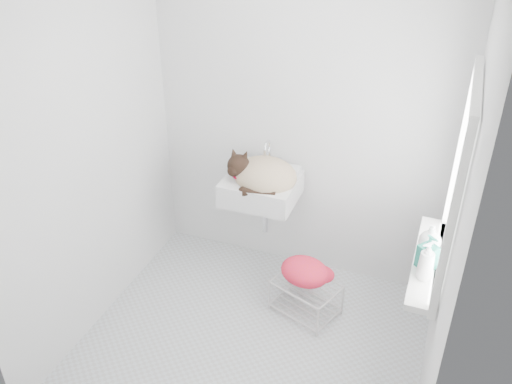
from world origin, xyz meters
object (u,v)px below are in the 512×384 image
(wire_rack, at_px, (306,295))
(bottle_b, at_px, (425,267))
(bottle_c, at_px, (428,249))
(bottle_a, at_px, (423,278))
(sink, at_px, (261,179))
(cat, at_px, (262,175))

(wire_rack, bearing_deg, bottle_b, -23.22)
(bottle_c, bearing_deg, bottle_a, -90.00)
(sink, height_order, bottle_c, sink)
(sink, relative_size, bottle_c, 3.09)
(wire_rack, height_order, bottle_b, bottle_b)
(sink, relative_size, wire_rack, 1.20)
(bottle_a, xyz_separation_m, bottle_b, (0.00, 0.10, 0.00))
(wire_rack, bearing_deg, cat, 147.06)
(bottle_b, bearing_deg, sink, 152.51)
(sink, distance_m, bottle_a, 1.41)
(wire_rack, height_order, bottle_a, bottle_a)
(bottle_a, relative_size, bottle_c, 1.17)
(cat, relative_size, bottle_a, 2.50)
(bottle_b, bearing_deg, wire_rack, 156.78)
(sink, bearing_deg, cat, -57.56)
(wire_rack, xyz_separation_m, bottle_c, (0.75, -0.14, 0.70))
(sink, height_order, wire_rack, sink)
(wire_rack, bearing_deg, sink, 146.12)
(cat, distance_m, bottle_a, 1.39)
(bottle_a, height_order, bottle_c, bottle_a)
(wire_rack, bearing_deg, bottle_c, -10.90)
(wire_rack, distance_m, bottle_c, 1.04)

